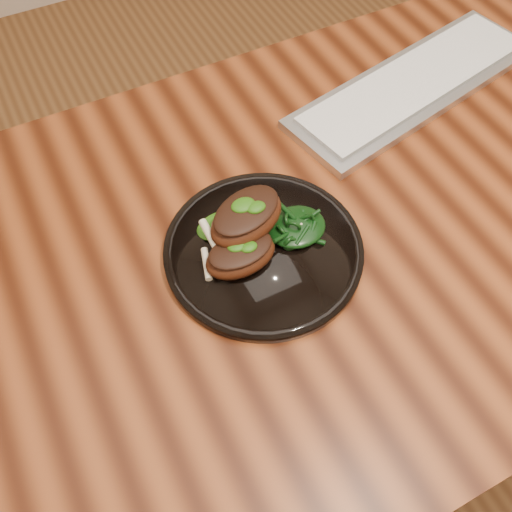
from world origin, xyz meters
The scene contains 7 objects.
desk centered at (0.00, 0.00, 0.67)m, with size 1.60×0.80×0.75m.
plate centered at (-0.23, -0.01, 0.76)m, with size 0.28×0.28×0.02m.
lamb_chop_front centered at (-0.27, -0.02, 0.79)m, with size 0.11×0.07×0.04m.
lamb_chop_back centered at (-0.25, 0.02, 0.81)m, with size 0.13×0.11×0.05m.
herb_smear centered at (-0.27, 0.05, 0.77)m, with size 0.08×0.05×0.00m, color #154407.
greens_heap centered at (-0.18, -0.01, 0.78)m, with size 0.08×0.08×0.03m.
keyboard centered at (0.16, 0.18, 0.76)m, with size 0.51×0.25×0.02m.
Camera 1 is at (-0.45, -0.41, 1.41)m, focal length 40.00 mm.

